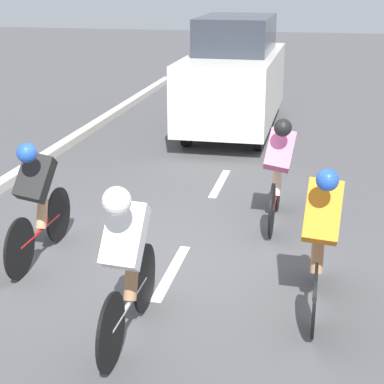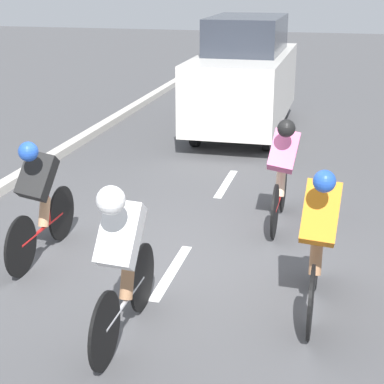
# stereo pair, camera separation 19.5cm
# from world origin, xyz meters

# --- Properties ---
(ground_plane) EXTENTS (60.00, 60.00, 0.00)m
(ground_plane) POSITION_xyz_m (0.00, 0.00, 0.00)
(ground_plane) COLOR #4C4C4F
(lane_stripe_mid) EXTENTS (0.12, 1.40, 0.01)m
(lane_stripe_mid) POSITION_xyz_m (0.00, 0.29, 0.00)
(lane_stripe_mid) COLOR white
(lane_stripe_mid) RESTS_ON ground
(lane_stripe_far) EXTENTS (0.12, 1.40, 0.01)m
(lane_stripe_far) POSITION_xyz_m (0.00, -2.91, 0.00)
(lane_stripe_far) COLOR white
(lane_stripe_far) RESTS_ON ground
(cyclist_orange) EXTENTS (0.36, 1.69, 1.52)m
(cyclist_orange) POSITION_xyz_m (-1.57, 0.83, 0.79)
(cyclist_orange) COLOR black
(cyclist_orange) RESTS_ON ground
(cyclist_black) EXTENTS (0.40, 1.71, 1.45)m
(cyclist_black) POSITION_xyz_m (1.53, 0.30, 0.76)
(cyclist_black) COLOR black
(cyclist_black) RESTS_ON ground
(cyclist_pink) EXTENTS (0.40, 1.67, 1.46)m
(cyclist_pink) POSITION_xyz_m (-1.00, -1.38, 0.77)
(cyclist_pink) COLOR black
(cyclist_pink) RESTS_ON ground
(cyclist_white) EXTENTS (0.35, 1.68, 1.54)m
(cyclist_white) POSITION_xyz_m (0.05, 1.73, 0.82)
(cyclist_white) COLOR black
(cyclist_white) RESTS_ON ground
(support_car) EXTENTS (1.70, 4.29, 2.30)m
(support_car) POSITION_xyz_m (0.31, -6.41, 1.14)
(support_car) COLOR black
(support_car) RESTS_ON ground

